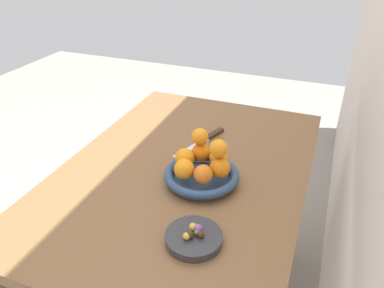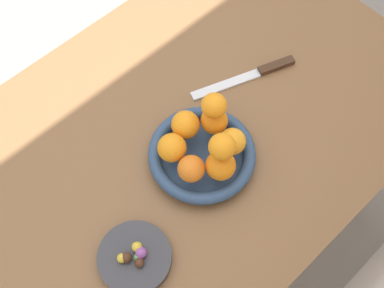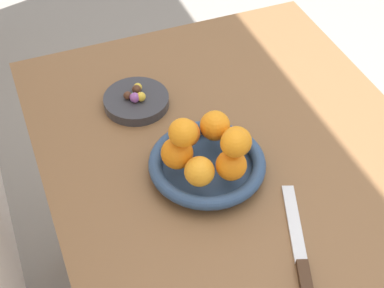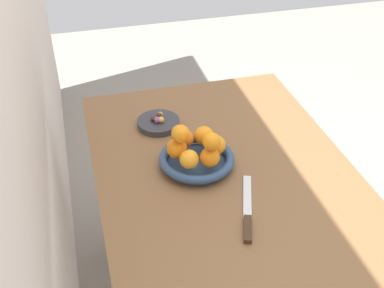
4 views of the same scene
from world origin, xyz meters
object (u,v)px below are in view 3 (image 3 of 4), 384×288
at_px(dining_table, 252,211).
at_px(orange_5, 177,153).
at_px(orange_4, 186,133).
at_px(knife, 300,254).
at_px(candy_ball_1, 133,97).
at_px(candy_ball_5, 138,87).
at_px(candy_dish, 136,101).
at_px(candy_ball_6, 133,96).
at_px(fruit_bowl, 207,165).
at_px(candy_ball_0, 128,95).
at_px(orange_0, 199,171).
at_px(candy_ball_4, 141,97).
at_px(orange_1, 230,164).
at_px(orange_6, 183,133).
at_px(orange_7, 236,144).
at_px(candy_ball_3, 135,98).
at_px(orange_2, 236,142).
at_px(orange_3, 215,126).
at_px(candy_ball_2, 137,89).

xyz_separation_m(dining_table, orange_5, (0.06, 0.13, 0.16)).
xyz_separation_m(orange_4, knife, (-0.29, -0.10, -0.06)).
distance_m(candy_ball_1, candy_ball_5, 0.03).
xyz_separation_m(candy_dish, candy_ball_6, (-0.00, 0.01, 0.02)).
relative_size(candy_ball_5, knife, 0.07).
height_order(fruit_bowl, candy_ball_0, same).
bearing_deg(dining_table, orange_4, 42.56).
bearing_deg(knife, candy_ball_0, 18.49).
height_order(orange_4, orange_5, orange_5).
distance_m(orange_0, candy_ball_4, 0.28).
distance_m(orange_1, candy_ball_4, 0.29).
distance_m(orange_6, candy_ball_0, 0.27).
height_order(orange_7, candy_ball_3, orange_7).
distance_m(orange_6, candy_ball_1, 0.26).
xyz_separation_m(candy_dish, orange_7, (-0.30, -0.09, 0.11)).
relative_size(candy_dish, orange_6, 2.69).
bearing_deg(orange_4, orange_5, 142.60).
relative_size(orange_2, orange_3, 1.00).
xyz_separation_m(orange_3, candy_ball_2, (0.20, 0.10, -0.04)).
bearing_deg(candy_ball_4, candy_ball_6, 50.22).
bearing_deg(candy_ball_4, candy_ball_2, 2.63).
height_order(candy_dish, candy_ball_2, candy_ball_2).
xyz_separation_m(orange_0, orange_1, (-0.00, -0.06, 0.00)).
xyz_separation_m(candy_ball_0, candy_ball_1, (-0.01, -0.01, -0.00)).
bearing_deg(orange_2, orange_7, 151.53).
bearing_deg(fruit_bowl, orange_6, 92.98).
bearing_deg(knife, orange_1, 15.80).
height_order(orange_6, candy_ball_2, orange_6).
bearing_deg(candy_ball_5, dining_table, -157.34).
distance_m(dining_table, orange_2, 0.17).
bearing_deg(orange_1, orange_6, 55.49).
bearing_deg(orange_2, orange_5, 83.94).
bearing_deg(orange_4, candy_ball_5, 8.95).
bearing_deg(candy_ball_2, orange_0, -175.26).
bearing_deg(orange_4, candy_ball_0, 17.96).
bearing_deg(candy_ball_4, orange_3, -151.59).
bearing_deg(fruit_bowl, orange_2, -96.06).
distance_m(orange_0, candy_ball_6, 0.29).
xyz_separation_m(orange_6, knife, (-0.23, -0.12, -0.12)).
bearing_deg(candy_ball_5, knife, -165.21).
relative_size(orange_1, knife, 0.23).
height_order(candy_ball_0, candy_ball_3, candy_ball_3).
xyz_separation_m(orange_5, candy_ball_2, (0.25, 0.00, -0.04)).
relative_size(orange_1, orange_7, 1.11).
relative_size(orange_5, candy_ball_3, 2.76).
bearing_deg(candy_ball_5, orange_4, -171.05).
bearing_deg(candy_ball_3, candy_ball_6, 5.72).
height_order(orange_2, orange_4, orange_2).
bearing_deg(orange_0, candy_ball_6, 7.55).
xyz_separation_m(orange_1, candy_ball_3, (0.28, 0.10, -0.04)).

